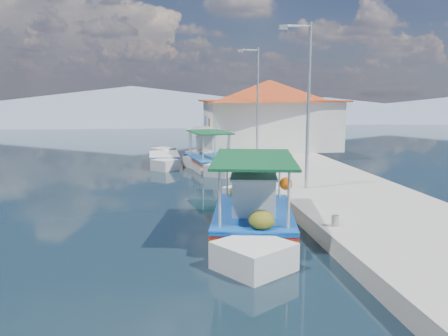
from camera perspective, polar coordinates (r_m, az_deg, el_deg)
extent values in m
plane|color=black|center=(14.85, -4.74, -6.38)|extent=(160.00, 160.00, 0.00)
cube|color=#9F9C94|center=(21.66, 10.17, -0.89)|extent=(5.00, 44.00, 0.50)
cylinder|color=#A5A8AD|center=(12.60, 13.61, -6.38)|extent=(0.20, 0.20, 0.30)
cylinder|color=#A5A8AD|center=(17.23, 7.60, -2.05)|extent=(0.20, 0.20, 0.30)
cylinder|color=#A5A8AD|center=(22.99, 3.68, 0.81)|extent=(0.20, 0.20, 0.30)
cylinder|color=#A5A8AD|center=(28.84, 1.34, 2.52)|extent=(0.20, 0.20, 0.30)
cube|color=silver|center=(13.23, 3.64, -7.37)|extent=(2.84, 4.46, 0.90)
cube|color=silver|center=(15.68, -0.16, -4.30)|extent=(2.09, 2.09, 1.00)
cube|color=silver|center=(10.95, 9.00, -11.04)|extent=(2.04, 2.04, 0.86)
cube|color=#0D4AAD|center=(13.12, 3.65, -5.62)|extent=(2.93, 4.59, 0.06)
cube|color=red|center=(13.14, 3.65, -5.94)|extent=(2.93, 4.59, 0.05)
cube|color=gold|center=(13.15, 3.65, -6.22)|extent=(2.93, 4.59, 0.04)
cube|color=#0D4AAD|center=(13.10, 3.66, -5.34)|extent=(2.94, 4.55, 0.05)
cube|color=brown|center=(13.11, 3.66, -5.46)|extent=(2.66, 4.34, 0.05)
cube|color=silver|center=(12.73, 4.17, -3.48)|extent=(1.37, 1.44, 1.05)
cube|color=silver|center=(12.62, 4.20, -1.07)|extent=(1.49, 1.55, 0.06)
cylinder|color=beige|center=(14.27, -2.08, -1.11)|extent=(0.07, 0.07, 1.52)
cylinder|color=beige|center=(14.83, 4.14, -0.74)|extent=(0.07, 0.07, 1.52)
cylinder|color=beige|center=(11.06, 3.08, -4.13)|extent=(0.07, 0.07, 1.52)
cylinder|color=beige|center=(11.77, 10.70, -3.47)|extent=(0.07, 0.07, 1.52)
cube|color=#0E4725|center=(12.81, 3.73, 1.15)|extent=(2.95, 4.48, 0.07)
ellipsoid|color=#4B4C14|center=(14.13, 0.18, -3.24)|extent=(0.72, 0.80, 0.54)
ellipsoid|color=#4B4C14|center=(14.80, 2.03, -2.85)|extent=(0.61, 0.67, 0.46)
ellipsoid|color=#4B4C14|center=(11.61, 7.77, -6.20)|extent=(0.65, 0.71, 0.49)
sphere|color=#FC6107|center=(13.84, 6.44, -1.69)|extent=(0.38, 0.38, 0.38)
cube|color=silver|center=(24.55, -1.80, 0.28)|extent=(2.21, 3.45, 0.82)
cube|color=silver|center=(26.68, -1.57, 1.21)|extent=(1.75, 1.75, 0.91)
cube|color=silver|center=(22.48, -2.07, -0.55)|extent=(1.70, 1.70, 0.78)
cube|color=#0D4AAD|center=(24.49, -1.81, 1.16)|extent=(2.27, 3.56, 0.05)
cube|color=red|center=(24.50, -1.81, 1.00)|extent=(2.27, 3.56, 0.04)
cube|color=gold|center=(24.51, -1.80, 0.86)|extent=(2.27, 3.56, 0.03)
cube|color=#1D64AE|center=(24.49, -1.81, 1.30)|extent=(2.28, 3.53, 0.04)
cube|color=brown|center=(24.49, -1.81, 1.24)|extent=(2.06, 3.37, 0.04)
cylinder|color=beige|center=(25.79, -3.20, 3.18)|extent=(0.06, 0.06, 1.39)
cylinder|color=beige|center=(25.72, -0.12, 3.18)|extent=(0.06, 0.06, 1.39)
cylinder|color=beige|center=(23.11, -3.70, 2.48)|extent=(0.06, 0.06, 1.39)
cylinder|color=beige|center=(23.03, -0.26, 2.48)|extent=(0.06, 0.06, 1.39)
cube|color=#0E4725|center=(24.34, -1.82, 4.47)|extent=(2.29, 3.47, 0.06)
cube|color=silver|center=(26.31, -7.43, 0.80)|extent=(1.62, 2.98, 0.82)
cube|color=silver|center=(28.25, -7.38, 1.58)|extent=(1.59, 1.59, 0.91)
cube|color=silver|center=(24.42, -7.50, 0.15)|extent=(1.54, 1.54, 0.78)
cube|color=#0D4AAD|center=(26.26, -7.45, 1.62)|extent=(1.67, 3.07, 0.05)
cube|color=red|center=(26.27, -7.44, 1.47)|extent=(1.67, 3.07, 0.04)
cube|color=gold|center=(26.28, -7.44, 1.34)|extent=(1.67, 3.07, 0.03)
cube|color=silver|center=(26.25, -7.45, 1.75)|extent=(1.68, 3.04, 0.04)
cube|color=brown|center=(26.25, -7.45, 1.69)|extent=(1.49, 2.92, 0.04)
cube|color=silver|center=(27.53, -2.03, 1.23)|extent=(2.84, 3.86, 0.82)
cube|color=silver|center=(29.61, -3.91, 1.97)|extent=(1.74, 1.74, 0.90)
cube|color=silver|center=(25.53, 0.08, 0.62)|extent=(1.69, 1.69, 0.77)
cube|color=#0D4AAD|center=(27.48, -2.03, 2.01)|extent=(2.93, 3.98, 0.05)
cube|color=red|center=(27.49, -2.03, 1.87)|extent=(2.93, 3.98, 0.04)
cube|color=gold|center=(27.49, -2.03, 1.75)|extent=(2.93, 3.98, 0.03)
cube|color=#0D4AAD|center=(27.47, -2.03, 2.14)|extent=(2.93, 3.95, 0.04)
cube|color=brown|center=(27.47, -2.03, 2.08)|extent=(2.68, 3.75, 0.04)
cube|color=silver|center=(27.19, -1.81, 3.01)|extent=(1.30, 1.38, 0.95)
cube|color=silver|center=(27.14, -1.81, 4.04)|extent=(1.42, 1.49, 0.05)
cylinder|color=beige|center=(28.44, -4.60, 3.69)|extent=(0.06, 0.06, 1.38)
cylinder|color=beige|center=(29.01, -1.95, 3.82)|extent=(0.06, 0.06, 1.38)
cylinder|color=beige|center=(25.78, -2.14, 3.16)|extent=(0.06, 0.06, 1.38)
cylinder|color=beige|center=(26.42, 0.71, 3.31)|extent=(0.06, 0.06, 1.38)
cube|color=silver|center=(27.34, -2.05, 4.95)|extent=(2.93, 3.89, 0.06)
cube|color=white|center=(30.16, 5.58, 5.34)|extent=(8.00, 6.00, 3.00)
cube|color=#A73117|center=(30.10, 5.62, 8.29)|extent=(8.64, 6.48, 0.10)
pyramid|color=#A73117|center=(30.10, 5.64, 9.53)|extent=(10.49, 10.49, 1.40)
cube|color=brown|center=(28.55, -1.80, 4.17)|extent=(0.06, 1.00, 2.00)
cube|color=#0D4AAD|center=(30.99, -2.28, 5.66)|extent=(0.06, 1.20, 0.90)
cylinder|color=#A5A8AD|center=(17.14, 10.41, 7.43)|extent=(0.12, 0.12, 6.00)
cylinder|color=#A5A8AD|center=(17.16, 9.03, 17.01)|extent=(1.00, 0.08, 0.08)
cube|color=#A5A8AD|center=(17.02, 7.34, 16.95)|extent=(0.30, 0.14, 0.14)
cylinder|color=#A5A8AD|center=(25.85, 4.18, 8.07)|extent=(0.12, 0.12, 6.00)
cylinder|color=#A5A8AD|center=(25.86, 3.14, 14.40)|extent=(1.00, 0.08, 0.08)
cube|color=#A5A8AD|center=(25.77, 2.01, 14.32)|extent=(0.30, 0.14, 0.14)
cone|color=slate|center=(70.44, -11.29, 7.71)|extent=(96.00, 96.00, 5.50)
cone|color=slate|center=(74.88, 12.49, 7.09)|extent=(76.80, 76.80, 3.80)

